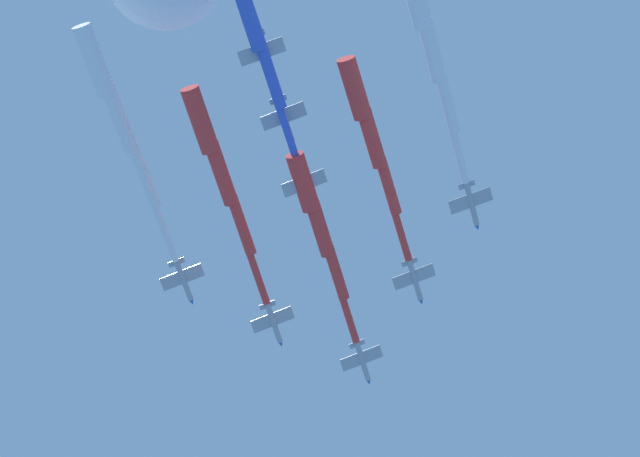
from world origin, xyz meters
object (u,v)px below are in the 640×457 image
(jet_lead, at_px, (320,230))
(jet_starboard_inner, at_px, (372,139))
(jet_port_mid, at_px, (119,119))
(jet_starboard_mid, at_px, (432,52))
(jet_port_outer, at_px, (248,15))
(jet_port_inner, at_px, (221,174))

(jet_lead, relative_size, jet_starboard_inner, 0.98)
(jet_starboard_inner, bearing_deg, jet_lead, -137.69)
(jet_starboard_inner, bearing_deg, jet_port_mid, -72.11)
(jet_lead, distance_m, jet_starboard_inner, 19.58)
(jet_port_mid, relative_size, jet_starboard_mid, 1.11)
(jet_starboard_mid, relative_size, jet_port_outer, 0.92)
(jet_lead, xyz_separation_m, jet_starboard_inner, (14.35, 13.06, 2.67))
(jet_starboard_mid, bearing_deg, jet_port_inner, -108.00)
(jet_starboard_mid, bearing_deg, jet_lead, -136.63)
(jet_port_mid, bearing_deg, jet_port_inner, 131.46)
(jet_starboard_inner, distance_m, jet_port_mid, 46.23)
(jet_port_inner, height_order, jet_port_mid, jet_port_mid)
(jet_lead, relative_size, jet_port_outer, 0.89)
(jet_port_mid, xyz_separation_m, jet_starboard_mid, (-0.09, 57.81, -1.22))
(jet_port_outer, bearing_deg, jet_starboard_mid, 115.12)
(jet_port_inner, bearing_deg, jet_port_mid, -48.54)
(jet_port_outer, bearing_deg, jet_lead, 175.88)
(jet_port_inner, xyz_separation_m, jet_port_mid, (13.80, -15.62, 1.90))
(jet_starboard_inner, xyz_separation_m, jet_starboard_mid, (14.11, 13.82, -1.45))
(jet_port_outer, bearing_deg, jet_port_mid, -116.57)
(jet_port_mid, xyz_separation_m, jet_port_outer, (13.94, 27.88, -2.85))
(jet_port_mid, bearing_deg, jet_port_outer, 63.43)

